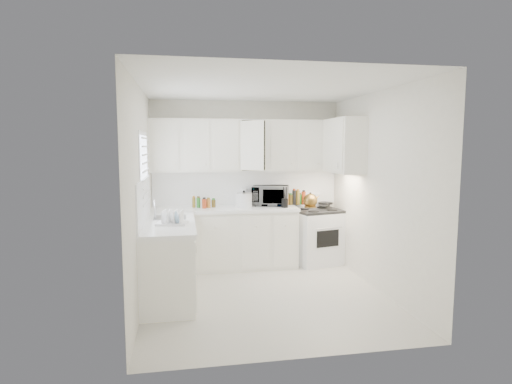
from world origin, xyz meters
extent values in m
plane|color=silver|center=(0.00, 0.00, 0.00)|extent=(3.20, 3.20, 0.00)
plane|color=white|center=(0.00, 0.00, 2.60)|extent=(3.20, 3.20, 0.00)
plane|color=white|center=(0.00, 1.60, 1.30)|extent=(3.00, 0.00, 3.00)
plane|color=white|center=(0.00, -1.60, 1.30)|extent=(3.00, 0.00, 3.00)
plane|color=white|center=(-1.50, 0.00, 1.30)|extent=(0.00, 3.20, 3.20)
plane|color=white|center=(1.50, 0.00, 1.30)|extent=(0.00, 3.20, 3.20)
cube|color=white|center=(-0.39, 1.29, 0.93)|extent=(2.24, 0.64, 0.05)
cube|color=white|center=(-1.19, 0.20, 0.93)|extent=(0.64, 1.62, 0.05)
cube|color=white|center=(0.00, 1.59, 1.23)|extent=(2.98, 0.02, 0.55)
cube|color=white|center=(-1.49, 0.20, 1.23)|extent=(0.02, 1.60, 0.55)
imported|color=gray|center=(0.36, 1.41, 1.14)|extent=(0.63, 0.46, 0.38)
cylinder|color=white|center=(-0.05, 1.51, 1.08)|extent=(0.12, 0.12, 0.27)
cylinder|color=olive|center=(-0.85, 1.42, 1.02)|extent=(0.06, 0.06, 0.13)
cylinder|color=#297A28|center=(-0.78, 1.33, 1.02)|extent=(0.06, 0.06, 0.13)
cylinder|color=#B53B18|center=(-0.70, 1.42, 1.02)|extent=(0.06, 0.06, 0.13)
cylinder|color=#C47B2E|center=(-0.62, 1.33, 1.02)|extent=(0.06, 0.06, 0.13)
cylinder|color=brown|center=(-0.55, 1.42, 1.02)|extent=(0.06, 0.06, 0.13)
cylinder|color=#B53B18|center=(0.58, 1.46, 1.05)|extent=(0.06, 0.06, 0.19)
cylinder|color=#C47B2E|center=(0.64, 1.40, 1.05)|extent=(0.06, 0.06, 0.19)
cylinder|color=brown|center=(0.69, 1.46, 1.05)|extent=(0.06, 0.06, 0.19)
cylinder|color=black|center=(0.74, 1.40, 1.05)|extent=(0.06, 0.06, 0.19)
cylinder|color=olive|center=(0.80, 1.46, 1.05)|extent=(0.06, 0.06, 0.19)
cylinder|color=#297A28|center=(0.85, 1.40, 1.05)|extent=(0.06, 0.06, 0.19)
cylinder|color=#B53B18|center=(0.91, 1.46, 1.05)|extent=(0.06, 0.06, 0.19)
camera|label=1|loc=(-1.00, -5.00, 1.91)|focal=29.04mm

